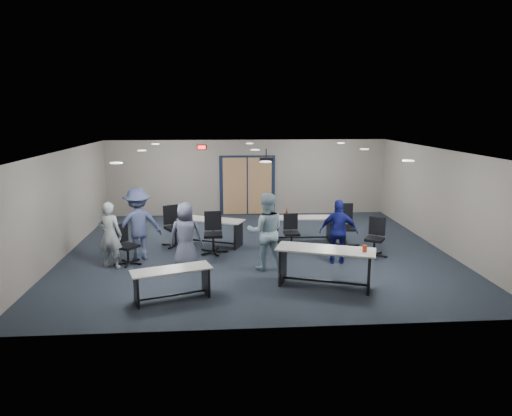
{
  "coord_description": "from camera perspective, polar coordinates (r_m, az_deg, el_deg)",
  "views": [
    {
      "loc": [
        -0.88,
        -11.77,
        3.67
      ],
      "look_at": [
        -0.03,
        -0.3,
        1.24
      ],
      "focal_mm": 32.0,
      "sensor_mm": 36.0,
      "label": 1
    }
  ],
  "objects": [
    {
      "name": "ceiling_projector",
      "position": [
        12.39,
        1.28,
        6.06
      ],
      "size": [
        0.35,
        0.32,
        0.37
      ],
      "color": "black",
      "rests_on": "ceiling"
    },
    {
      "name": "chair_back_c",
      "position": [
        12.45,
        4.47,
        -3.0
      ],
      "size": [
        0.6,
        0.6,
        0.94
      ],
      "primitive_type": null,
      "rotation": [
        0.0,
        0.0,
        0.01
      ],
      "color": "black",
      "rests_on": "floor"
    },
    {
      "name": "table_front_right",
      "position": [
        9.86,
        8.69,
        -6.51
      ],
      "size": [
        2.18,
        1.33,
        0.97
      ],
      "rotation": [
        0.0,
        0.0,
        -0.33
      ],
      "color": "#A3A09A",
      "rests_on": "floor"
    },
    {
      "name": "chair_loose_left",
      "position": [
        11.57,
        -15.78,
        -4.44
      ],
      "size": [
        0.88,
        0.88,
        1.0
      ],
      "primitive_type": null,
      "rotation": [
        0.0,
        0.0,
        0.93
      ],
      "color": "black",
      "rests_on": "floor"
    },
    {
      "name": "person_gray",
      "position": [
        11.36,
        -17.82,
        -3.24
      ],
      "size": [
        0.66,
        0.51,
        1.62
      ],
      "primitive_type": "imported",
      "rotation": [
        0.0,
        0.0,
        2.92
      ],
      "color": "#9AA4A8",
      "rests_on": "floor"
    },
    {
      "name": "chair_loose_right",
      "position": [
        12.13,
        14.61,
        -3.61
      ],
      "size": [
        0.86,
        0.86,
        1.0
      ],
      "primitive_type": null,
      "rotation": [
        0.0,
        0.0,
        -0.55
      ],
      "color": "black",
      "rests_on": "floor"
    },
    {
      "name": "person_back",
      "position": [
        11.79,
        -14.52,
        -1.97
      ],
      "size": [
        1.34,
        1.03,
        1.83
      ],
      "primitive_type": "imported",
      "rotation": [
        0.0,
        0.0,
        3.47
      ],
      "color": "#3F4972",
      "rests_on": "floor"
    },
    {
      "name": "ceiling_can_lights",
      "position": [
        12.09,
        -0.03,
        7.19
      ],
      "size": [
        6.24,
        5.74,
        0.02
      ],
      "primitive_type": null,
      "color": "silver",
      "rests_on": "ceiling"
    },
    {
      "name": "chair_back_d",
      "position": [
        12.79,
        11.07,
        -2.23
      ],
      "size": [
        0.79,
        0.79,
        1.18
      ],
      "primitive_type": null,
      "rotation": [
        0.0,
        0.0,
        -0.07
      ],
      "color": "black",
      "rests_on": "floor"
    },
    {
      "name": "floor",
      "position": [
        12.36,
        0.06,
        -5.35
      ],
      "size": [
        10.0,
        10.0,
        0.0
      ],
      "primitive_type": "plane",
      "color": "#1B222B",
      "rests_on": "ground"
    },
    {
      "name": "table_front_left",
      "position": [
        9.29,
        -10.48,
        -8.67
      ],
      "size": [
        1.65,
        1.0,
        0.64
      ],
      "rotation": [
        0.0,
        0.0,
        0.33
      ],
      "color": "#A3A09A",
      "rests_on": "floor"
    },
    {
      "name": "front_wall",
      "position": [
        7.68,
        2.56,
        -5.68
      ],
      "size": [
        10.0,
        0.04,
        2.7
      ],
      "primitive_type": "cube",
      "color": "gray",
      "rests_on": "floor"
    },
    {
      "name": "ceiling",
      "position": [
        11.84,
        0.06,
        7.23
      ],
      "size": [
        10.0,
        9.0,
        0.04
      ],
      "primitive_type": "cube",
      "color": "white",
      "rests_on": "back_wall"
    },
    {
      "name": "exit_sign",
      "position": [
        16.27,
        -6.79,
        7.55
      ],
      "size": [
        0.32,
        0.07,
        0.18
      ],
      "color": "black",
      "rests_on": "back_wall"
    },
    {
      "name": "chair_back_a",
      "position": [
        12.82,
        -10.04,
        -2.27
      ],
      "size": [
        0.97,
        0.97,
        1.13
      ],
      "primitive_type": null,
      "rotation": [
        0.0,
        0.0,
        0.52
      ],
      "color": "black",
      "rests_on": "floor"
    },
    {
      "name": "chair_back_b",
      "position": [
        12.05,
        -5.38,
        -3.16
      ],
      "size": [
        0.7,
        0.7,
        1.09
      ],
      "primitive_type": null,
      "rotation": [
        0.0,
        0.0,
        0.02
      ],
      "color": "black",
      "rests_on": "floor"
    },
    {
      "name": "back_wall",
      "position": [
        16.45,
        -1.11,
        3.83
      ],
      "size": [
        10.0,
        0.04,
        2.7
      ],
      "primitive_type": "cube",
      "color": "gray",
      "rests_on": "floor"
    },
    {
      "name": "left_wall",
      "position": [
        12.68,
        -23.09,
        0.42
      ],
      "size": [
        0.04,
        9.0,
        2.7
      ],
      "primitive_type": "cube",
      "color": "gray",
      "rests_on": "floor"
    },
    {
      "name": "right_wall",
      "position": [
        13.35,
        21.99,
        1.05
      ],
      "size": [
        0.04,
        9.0,
        2.7
      ],
      "primitive_type": "cube",
      "color": "gray",
      "rests_on": "floor"
    },
    {
      "name": "person_lightblue",
      "position": [
        10.73,
        1.25,
        -2.95
      ],
      "size": [
        0.9,
        0.71,
        1.83
      ],
      "primitive_type": "imported",
      "rotation": [
        0.0,
        0.0,
        3.16
      ],
      "color": "#99B9CB",
      "rests_on": "floor"
    },
    {
      "name": "person_navy",
      "position": [
        11.35,
        10.3,
        -2.93
      ],
      "size": [
        0.99,
        0.58,
        1.59
      ],
      "primitive_type": "imported",
      "rotation": [
        0.0,
        0.0,
        2.93
      ],
      "color": "navy",
      "rests_on": "floor"
    },
    {
      "name": "double_door",
      "position": [
        16.46,
        -1.09,
        2.77
      ],
      "size": [
        2.0,
        0.07,
        2.2
      ],
      "color": "black",
      "rests_on": "back_wall"
    },
    {
      "name": "table_back_left",
      "position": [
        12.8,
        -5.65,
        -2.42
      ],
      "size": [
        1.93,
        1.29,
        0.75
      ],
      "rotation": [
        0.0,
        0.0,
        -0.4
      ],
      "color": "#A3A09A",
      "rests_on": "floor"
    },
    {
      "name": "table_back_right",
      "position": [
        13.26,
        5.85,
        -2.04
      ],
      "size": [
        1.73,
        0.62,
        0.95
      ],
      "rotation": [
        0.0,
        0.0,
        -0.03
      ],
      "color": "#A3A09A",
      "rests_on": "floor"
    },
    {
      "name": "person_plaid",
      "position": [
        10.91,
        -8.74,
        -3.43
      ],
      "size": [
        0.83,
        0.58,
        1.61
      ],
      "primitive_type": "imported",
      "rotation": [
        0.0,
        0.0,
        3.05
      ],
      "color": "#4D526A",
      "rests_on": "floor"
    }
  ]
}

